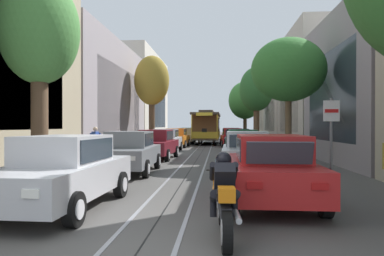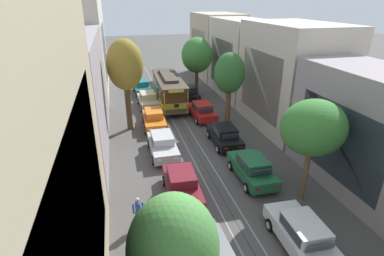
# 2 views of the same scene
# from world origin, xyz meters

# --- Properties ---
(ground_plane) EXTENTS (160.00, 160.00, 0.00)m
(ground_plane) POSITION_xyz_m (0.00, 19.75, 0.00)
(ground_plane) COLOR #4C4947
(trolley_track_rails) EXTENTS (1.14, 57.36, 0.01)m
(trolley_track_rails) POSITION_xyz_m (0.00, 22.68, 0.00)
(trolley_track_rails) COLOR gray
(trolley_track_rails) RESTS_ON ground
(building_facade_left) EXTENTS (5.05, 49.06, 10.94)m
(building_facade_left) POSITION_xyz_m (-8.79, 22.02, 5.06)
(building_facade_left) COLOR tan
(building_facade_left) RESTS_ON ground
(building_facade_right) EXTENTS (5.84, 49.06, 10.35)m
(building_facade_right) POSITION_xyz_m (9.03, 22.18, 4.47)
(building_facade_right) COLOR #BCAD93
(building_facade_right) RESTS_ON ground
(parked_car_maroon_mid_left) EXTENTS (2.13, 4.42, 1.58)m
(parked_car_maroon_mid_left) POSITION_xyz_m (-2.23, 14.32, 0.80)
(parked_car_maroon_mid_left) COLOR maroon
(parked_car_maroon_mid_left) RESTS_ON ground
(parked_car_silver_fourth_left) EXTENTS (2.00, 4.36, 1.58)m
(parked_car_silver_fourth_left) POSITION_xyz_m (-2.49, 19.70, 0.80)
(parked_car_silver_fourth_left) COLOR #B7B7BC
(parked_car_silver_fourth_left) RESTS_ON ground
(parked_car_orange_fifth_left) EXTENTS (2.09, 4.40, 1.58)m
(parked_car_orange_fifth_left) POSITION_xyz_m (-2.41, 24.99, 0.80)
(parked_car_orange_fifth_left) COLOR orange
(parked_car_orange_fifth_left) RESTS_ON ground
(parked_car_beige_sixth_left) EXTENTS (2.13, 4.42, 1.58)m
(parked_car_beige_sixth_left) POSITION_xyz_m (-2.30, 30.64, 0.80)
(parked_car_beige_sixth_left) COLOR #C1B28E
(parked_car_beige_sixth_left) RESTS_ON ground
(parked_car_teal_far_left) EXTENTS (2.08, 4.39, 1.58)m
(parked_car_teal_far_left) POSITION_xyz_m (-2.41, 35.87, 0.80)
(parked_car_teal_far_left) COLOR #196B70
(parked_car_teal_far_left) RESTS_ON ground
(parked_car_white_second_right) EXTENTS (2.10, 4.41, 1.58)m
(parked_car_white_second_right) POSITION_xyz_m (2.21, 9.07, 0.80)
(parked_car_white_second_right) COLOR silver
(parked_car_white_second_right) RESTS_ON ground
(parked_car_green_mid_right) EXTENTS (2.02, 4.37, 1.58)m
(parked_car_green_mid_right) POSITION_xyz_m (2.46, 14.99, 0.80)
(parked_car_green_mid_right) COLOR #1E6038
(parked_car_green_mid_right) RESTS_ON ground
(parked_car_black_fourth_right) EXTENTS (2.10, 4.40, 1.58)m
(parked_car_black_fourth_right) POSITION_xyz_m (2.48, 20.12, 0.80)
(parked_car_black_fourth_right) COLOR black
(parked_car_black_fourth_right) RESTS_ON ground
(parked_car_red_fifth_right) EXTENTS (2.14, 4.42, 1.58)m
(parked_car_red_fifth_right) POSITION_xyz_m (2.30, 26.00, 0.80)
(parked_car_red_fifth_right) COLOR red
(parked_car_red_fifth_right) RESTS_ON ground
(parked_car_black_sixth_right) EXTENTS (2.00, 4.36, 1.58)m
(parked_car_black_sixth_right) POSITION_xyz_m (2.42, 32.01, 0.80)
(parked_car_black_sixth_right) COLOR black
(parked_car_black_sixth_right) RESTS_ON ground
(street_tree_kerb_left_near) EXTENTS (2.41, 2.21, 6.33)m
(street_tree_kerb_left_near) POSITION_xyz_m (-4.29, 5.80, 4.56)
(street_tree_kerb_left_near) COLOR brown
(street_tree_kerb_left_near) RESTS_ON ground
(street_tree_kerb_left_second) EXTENTS (2.99, 2.42, 7.77)m
(street_tree_kerb_left_second) POSITION_xyz_m (-4.54, 25.16, 5.54)
(street_tree_kerb_left_second) COLOR #4C3826
(street_tree_kerb_left_second) RESTS_ON ground
(street_tree_kerb_right_second) EXTENTS (3.51, 3.12, 5.96)m
(street_tree_kerb_right_second) POSITION_xyz_m (4.44, 12.43, 4.42)
(street_tree_kerb_right_second) COLOR brown
(street_tree_kerb_right_second) RESTS_ON ground
(street_tree_kerb_right_mid) EXTENTS (2.69, 2.46, 6.51)m
(street_tree_kerb_right_mid) POSITION_xyz_m (4.17, 24.03, 4.64)
(street_tree_kerb_right_mid) COLOR brown
(street_tree_kerb_right_mid) RESTS_ON ground
(street_tree_kerb_right_fourth) EXTENTS (3.59, 3.76, 6.62)m
(street_tree_kerb_right_fourth) POSITION_xyz_m (4.03, 34.31, 4.55)
(street_tree_kerb_right_fourth) COLOR #4C3826
(street_tree_kerb_right_fourth) RESTS_ON ground
(cable_car_trolley) EXTENTS (2.74, 9.16, 3.28)m
(cable_car_trolley) POSITION_xyz_m (-0.00, 31.06, 1.66)
(cable_car_trolley) COLOR brown
(cable_car_trolley) RESTS_ON ground
(pedestrian_crossing_far) EXTENTS (0.55, 0.39, 1.74)m
(pedestrian_crossing_far) POSITION_xyz_m (-4.88, 12.34, 0.99)
(pedestrian_crossing_far) COLOR slate
(pedestrian_crossing_far) RESTS_ON ground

